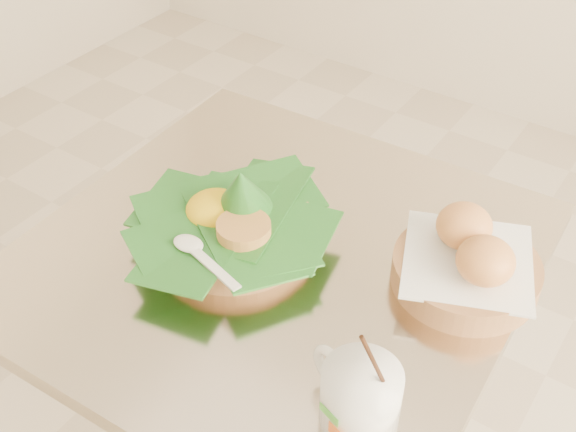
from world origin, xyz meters
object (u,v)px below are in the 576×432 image
Objects in this scene: bread_basket at (468,263)px; coffee_mug at (359,394)px; rice_basket at (234,220)px; cafe_table at (277,348)px.

bread_basket is 0.28m from coffee_mug.
cafe_table is at bearing 9.84° from rice_basket.
coffee_mug is (0.31, -0.17, 0.00)m from rice_basket.
cafe_table is 2.52× the size of rice_basket.
bread_basket is 1.41× the size of coffee_mug.
coffee_mug reaches higher than bread_basket.
cafe_table is 4.62× the size of coffee_mug.
cafe_table is 3.27× the size of bread_basket.
rice_basket reaches higher than cafe_table.
coffee_mug is at bearing -36.34° from cafe_table.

